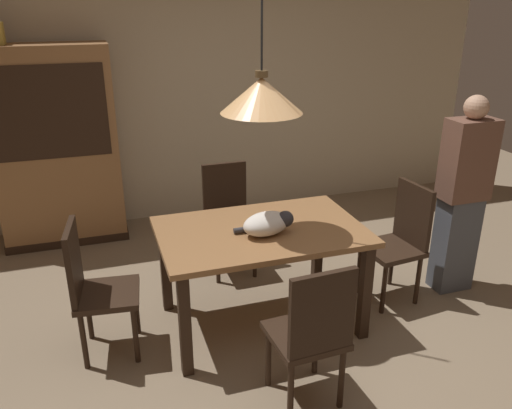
% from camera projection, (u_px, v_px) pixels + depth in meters
% --- Properties ---
extents(ground, '(10.00, 10.00, 0.00)m').
position_uv_depth(ground, '(286.00, 352.00, 3.49)').
color(ground, '#847056').
extents(back_wall, '(6.40, 0.10, 2.90)m').
position_uv_depth(back_wall, '(195.00, 78.00, 5.29)').
color(back_wall, beige).
rests_on(back_wall, ground).
extents(dining_table, '(1.40, 0.90, 0.75)m').
position_uv_depth(dining_table, '(261.00, 242.00, 3.58)').
color(dining_table, olive).
rests_on(dining_table, ground).
extents(chair_left_side, '(0.44, 0.44, 0.93)m').
position_uv_depth(chair_left_side, '(94.00, 285.00, 3.31)').
color(chair_left_side, black).
rests_on(chair_left_side, ground).
extents(chair_near_front, '(0.42, 0.42, 0.93)m').
position_uv_depth(chair_near_front, '(312.00, 331.00, 2.86)').
color(chair_near_front, black).
rests_on(chair_near_front, ground).
extents(chair_right_side, '(0.44, 0.44, 0.93)m').
position_uv_depth(chair_right_side, '(400.00, 238.00, 3.96)').
color(chair_right_side, black).
rests_on(chair_right_side, ground).
extents(chair_far_back, '(0.40, 0.40, 0.93)m').
position_uv_depth(chair_far_back, '(228.00, 213.00, 4.40)').
color(chair_far_back, black).
rests_on(chair_far_back, ground).
extents(cat_sleeping, '(0.40, 0.30, 0.16)m').
position_uv_depth(cat_sleeping, '(268.00, 223.00, 3.44)').
color(cat_sleeping, silver).
rests_on(cat_sleeping, dining_table).
extents(pendant_lamp, '(0.52, 0.52, 1.30)m').
position_uv_depth(pendant_lamp, '(262.00, 95.00, 3.20)').
color(pendant_lamp, '#E0A86B').
extents(hutch_bookcase, '(1.12, 0.45, 1.85)m').
position_uv_depth(hutch_bookcase, '(57.00, 152.00, 4.80)').
color(hutch_bookcase, olive).
rests_on(hutch_bookcase, ground).
extents(book_yellow_short, '(0.04, 0.20, 0.18)m').
position_uv_depth(book_yellow_short, '(1.00, 33.00, 4.32)').
color(book_yellow_short, gold).
rests_on(book_yellow_short, hutch_bookcase).
extents(person_standing, '(0.36, 0.22, 1.57)m').
position_uv_depth(person_standing, '(462.00, 197.00, 3.99)').
color(person_standing, '#4C515B').
rests_on(person_standing, ground).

